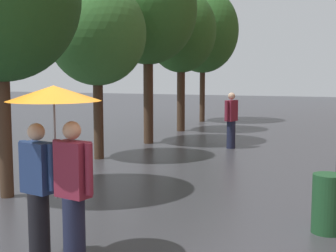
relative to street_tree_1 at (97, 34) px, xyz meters
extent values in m
cylinder|color=#473323|center=(0.21, -4.01, -2.00)|extent=(0.24, 0.24, 2.48)
cylinder|color=#473323|center=(0.00, 0.00, -2.11)|extent=(0.26, 0.26, 2.26)
ellipsoid|color=#387533|center=(0.00, 0.00, 0.02)|extent=(2.54, 2.54, 2.68)
cylinder|color=#473323|center=(0.23, 2.94, -1.78)|extent=(0.31, 0.31, 2.92)
ellipsoid|color=#2D6628|center=(0.23, 2.94, 0.95)|extent=(3.07, 3.07, 3.39)
cylinder|color=#473323|center=(0.24, 6.28, -1.93)|extent=(0.30, 0.30, 2.63)
ellipsoid|color=#2D6628|center=(0.24, 6.28, 0.56)|extent=(2.64, 2.64, 3.14)
cylinder|color=#473323|center=(0.10, 9.88, -1.90)|extent=(0.24, 0.24, 2.69)
ellipsoid|color=#2D6628|center=(0.10, 9.88, 0.86)|extent=(3.20, 3.20, 3.77)
cylinder|color=black|center=(2.47, -6.27, -2.83)|extent=(0.26, 0.26, 0.83)
cube|color=navy|center=(2.47, -6.27, -2.10)|extent=(0.44, 0.31, 0.62)
sphere|color=beige|center=(2.47, -6.27, -1.67)|extent=(0.21, 0.21, 0.21)
cylinder|color=navy|center=(2.22, -6.21, -2.07)|extent=(0.09, 0.09, 0.56)
cylinder|color=navy|center=(2.71, -6.33, -2.07)|extent=(0.09, 0.09, 0.56)
cylinder|color=#1E233D|center=(3.04, -6.41, -2.81)|extent=(0.26, 0.26, 0.86)
cube|color=maroon|center=(3.04, -6.41, -2.06)|extent=(0.44, 0.31, 0.65)
sphere|color=tan|center=(3.04, -6.41, -1.61)|extent=(0.21, 0.21, 0.21)
cylinder|color=maroon|center=(2.80, -6.35, -2.03)|extent=(0.09, 0.09, 0.58)
cylinder|color=maroon|center=(3.28, -6.47, -2.03)|extent=(0.09, 0.09, 0.58)
cylinder|color=#9E9EA3|center=(2.76, -6.32, -1.85)|extent=(0.02, 0.02, 1.17)
cone|color=orange|center=(2.76, -6.32, -1.20)|extent=(1.10, 1.10, 0.18)
cylinder|color=#1E4C28|center=(5.79, -4.11, -2.82)|extent=(0.44, 0.44, 0.85)
cylinder|color=#1E233D|center=(2.93, 2.83, -2.83)|extent=(0.26, 0.26, 0.82)
cube|color=maroon|center=(2.93, 2.83, -2.11)|extent=(0.34, 0.45, 0.62)
sphere|color=beige|center=(2.93, 2.83, -1.68)|extent=(0.21, 0.21, 0.21)
cylinder|color=maroon|center=(3.01, 3.07, -2.08)|extent=(0.09, 0.09, 0.55)
cylinder|color=maroon|center=(2.84, 2.60, -2.08)|extent=(0.09, 0.09, 0.55)
camera|label=1|loc=(5.85, -11.09, -0.94)|focal=51.03mm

